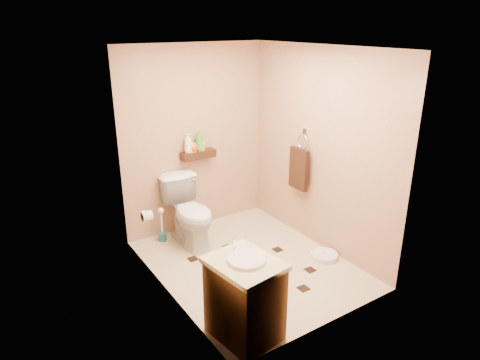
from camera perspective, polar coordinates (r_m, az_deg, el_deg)
ground at (r=5.03m, az=1.21°, el=-11.12°), size 2.50×2.50×0.00m
wall_back at (r=5.55m, az=-6.04°, el=5.36°), size 2.00×0.04×2.40m
wall_front at (r=3.63m, az=12.58°, el=-3.34°), size 2.00×0.04×2.40m
wall_left at (r=4.07m, az=-10.36°, el=-0.54°), size 0.04×2.50×2.40m
wall_right at (r=5.13m, az=10.58°, el=3.86°), size 0.04×2.50×2.40m
ceiling at (r=4.29m, az=1.45°, el=17.31°), size 2.00×2.50×0.02m
wall_shelf at (r=5.53m, az=-5.59°, el=3.39°), size 0.46×0.14×0.10m
floor_accents at (r=5.02m, az=2.23°, el=-11.17°), size 1.11×1.30×0.01m
toilet at (r=5.33m, az=-6.67°, el=-4.27°), size 0.47×0.82×0.84m
vanity at (r=3.84m, az=0.62°, el=-15.43°), size 0.58×0.68×0.87m
bathroom_scale at (r=5.23m, az=11.16°, el=-9.86°), size 0.37×0.37×0.06m
toilet_brush at (r=5.53m, az=-10.35°, el=-6.48°), size 0.10×0.10×0.46m
towel_ring at (r=5.33m, az=7.89°, el=1.76°), size 0.12×0.30×0.76m
toilet_paper at (r=4.88m, az=-12.33°, el=-4.68°), size 0.12×0.11×0.12m
bottle_a at (r=5.43m, az=-6.95°, el=4.90°), size 0.11×0.11×0.25m
bottle_b at (r=5.46m, az=-6.42°, el=4.64°), size 0.09×0.09×0.18m
bottle_c at (r=5.47m, az=-6.31°, el=4.56°), size 0.17×0.17×0.16m
bottle_d at (r=5.49m, az=-5.50°, el=5.23°), size 0.12×0.12×0.26m
bottle_e at (r=5.52m, az=-5.16°, el=4.79°), size 0.11×0.11×0.16m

